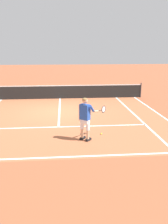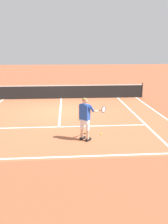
{
  "view_description": "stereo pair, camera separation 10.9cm",
  "coord_description": "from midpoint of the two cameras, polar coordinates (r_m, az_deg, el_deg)",
  "views": [
    {
      "loc": [
        0.26,
        -13.25,
        3.53
      ],
      "look_at": [
        1.06,
        -4.1,
        1.05
      ],
      "focal_mm": 38.1,
      "sensor_mm": 36.0,
      "label": 1
    },
    {
      "loc": [
        0.37,
        -13.26,
        3.53
      ],
      "look_at": [
        1.06,
        -4.1,
        1.05
      ],
      "focal_mm": 38.1,
      "sensor_mm": 36.0,
      "label": 2
    }
  ],
  "objects": [
    {
      "name": "court_inner_surface",
      "position": [
        12.6,
        -5.58,
        -1.22
      ],
      "size": [
        10.98,
        9.97,
        0.0
      ],
      "primitive_type": "cube",
      "color": "#B2603D",
      "rests_on": "ground"
    },
    {
      "name": "line_doubles_right",
      "position": [
        13.62,
        18.17,
        -0.66
      ],
      "size": [
        0.1,
        9.57,
        0.01
      ],
      "primitive_type": "cube",
      "color": "white",
      "rests_on": "ground"
    },
    {
      "name": "line_baseline",
      "position": [
        8.13,
        -6.22,
        -10.71
      ],
      "size": [
        10.98,
        0.1,
        0.01
      ],
      "primitive_type": "cube",
      "color": "white",
      "rests_on": "ground"
    },
    {
      "name": "ground_plane",
      "position": [
        13.72,
        -5.49,
        0.14
      ],
      "size": [
        80.0,
        80.0,
        0.0
      ],
      "primitive_type": "plane",
      "color": "#9E5133"
    },
    {
      "name": "line_singles_right",
      "position": [
        13.16,
        12.63,
        -0.8
      ],
      "size": [
        0.1,
        9.57,
        0.01
      ],
      "primitive_type": "cube",
      "color": "white",
      "rests_on": "ground"
    },
    {
      "name": "tennis_player",
      "position": [
        9.17,
        0.67,
        -0.99
      ],
      "size": [
        1.13,
        0.79,
        1.71
      ],
      "color": "black",
      "rests_on": "ground"
    },
    {
      "name": "tennis_ball_near_feet",
      "position": [
        10.08,
        4.5,
        -5.23
      ],
      "size": [
        0.07,
        0.07,
        0.07
      ],
      "primitive_type": "sphere",
      "color": "#CCE02D",
      "rests_on": "ground"
    },
    {
      "name": "line_centre_service",
      "position": [
        14.13,
        -5.47,
        0.59
      ],
      "size": [
        0.1,
        6.4,
        0.01
      ],
      "primitive_type": "cube",
      "color": "white",
      "rests_on": "ground"
    },
    {
      "name": "line_service",
      "position": [
        11.06,
        -5.74,
        -3.56
      ],
      "size": [
        8.23,
        0.1,
        0.01
      ],
      "primitive_type": "cube",
      "color": "white",
      "rests_on": "ground"
    },
    {
      "name": "tennis_net",
      "position": [
        17.15,
        -5.33,
        4.87
      ],
      "size": [
        11.96,
        0.08,
        1.07
      ],
      "color": "#333338",
      "rests_on": "ground"
    }
  ]
}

